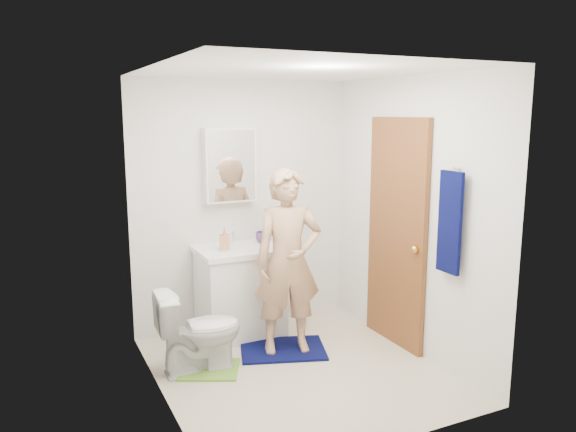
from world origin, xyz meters
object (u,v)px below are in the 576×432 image
(vanity_cabinet, at_px, (240,294))
(toothbrush_cup, at_px, (262,237))
(toilet, at_px, (199,330))
(man, at_px, (288,262))
(soap_dispenser, at_px, (225,239))
(medicine_cabinet, at_px, (230,165))
(towel, at_px, (450,223))

(vanity_cabinet, xyz_separation_m, toothbrush_cup, (0.28, 0.11, 0.50))
(toilet, height_order, man, man)
(vanity_cabinet, xyz_separation_m, soap_dispenser, (-0.15, -0.03, 0.55))
(toilet, bearing_deg, soap_dispenser, -34.82)
(medicine_cabinet, relative_size, soap_dispenser, 3.43)
(toilet, bearing_deg, man, -86.25)
(vanity_cabinet, distance_m, toilet, 0.82)
(toilet, xyz_separation_m, soap_dispenser, (0.42, 0.55, 0.61))
(towel, bearing_deg, toilet, 152.76)
(vanity_cabinet, relative_size, man, 0.50)
(toothbrush_cup, bearing_deg, vanity_cabinet, -158.02)
(vanity_cabinet, relative_size, soap_dispenser, 3.92)
(vanity_cabinet, height_order, towel, towel)
(soap_dispenser, distance_m, toothbrush_cup, 0.46)
(vanity_cabinet, xyz_separation_m, medicine_cabinet, (0.00, 0.22, 1.20))
(medicine_cabinet, relative_size, man, 0.44)
(towel, bearing_deg, man, 135.93)
(medicine_cabinet, xyz_separation_m, toilet, (-0.58, -0.80, -1.26))
(vanity_cabinet, bearing_deg, medicine_cabinet, 90.00)
(vanity_cabinet, relative_size, medicine_cabinet, 1.14)
(soap_dispenser, relative_size, toothbrush_cup, 1.57)
(towel, distance_m, soap_dispenser, 2.00)
(vanity_cabinet, bearing_deg, toilet, -134.94)
(medicine_cabinet, distance_m, toilet, 1.60)
(vanity_cabinet, distance_m, medicine_cabinet, 1.22)
(toilet, xyz_separation_m, man, (0.81, 0.01, 0.48))
(vanity_cabinet, relative_size, towel, 1.00)
(towel, relative_size, toothbrush_cup, 6.15)
(towel, height_order, toothbrush_cup, towel)
(toothbrush_cup, bearing_deg, medicine_cabinet, 158.05)
(vanity_cabinet, distance_m, soap_dispenser, 0.57)
(medicine_cabinet, bearing_deg, toothbrush_cup, -21.95)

